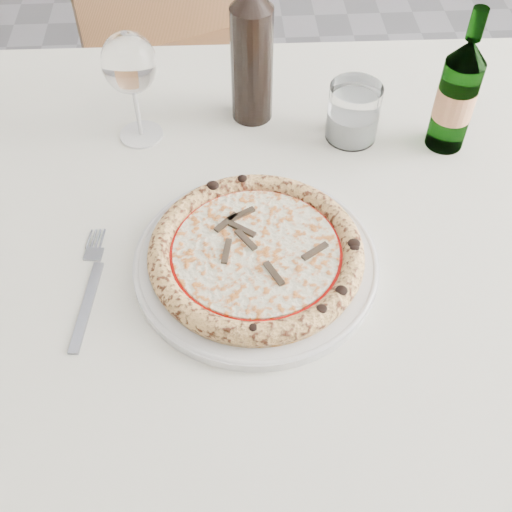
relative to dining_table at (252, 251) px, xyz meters
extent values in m
cube|color=#4D4E56|center=(-0.05, 0.03, -0.68)|extent=(5.00, 6.00, 0.02)
cube|color=brown|center=(0.00, 0.00, 0.06)|extent=(1.41, 0.82, 0.04)
cube|color=white|center=(0.00, 0.00, 0.08)|extent=(1.47, 0.89, 0.01)
cube|color=white|center=(0.00, 0.43, -0.03)|extent=(1.46, 0.01, 0.22)
cube|color=brown|center=(-0.10, 0.74, -0.22)|extent=(0.58, 0.58, 0.04)
cylinder|color=brown|center=(0.01, 1.00, -0.45)|extent=(0.04, 0.04, 0.43)
cylinder|color=brown|center=(0.15, 0.64, -0.45)|extent=(0.04, 0.04, 0.43)
cylinder|color=brown|center=(-0.35, 0.85, -0.45)|extent=(0.04, 0.04, 0.43)
cylinder|color=brown|center=(-0.20, 0.49, -0.45)|extent=(0.04, 0.04, 0.43)
cylinder|color=silver|center=(0.00, -0.10, 0.09)|extent=(0.32, 0.32, 0.01)
torus|color=silver|center=(0.00, -0.10, 0.10)|extent=(0.32, 0.32, 0.01)
cylinder|color=tan|center=(0.00, -0.10, 0.11)|extent=(0.27, 0.27, 0.01)
torus|color=tan|center=(0.00, -0.10, 0.12)|extent=(0.28, 0.28, 0.03)
cylinder|color=#C50609|center=(0.00, -0.10, 0.12)|extent=(0.23, 0.23, 0.00)
cylinder|color=#FEF1C7|center=(0.00, -0.10, 0.12)|extent=(0.21, 0.21, 0.00)
cube|color=#3D2E20|center=(0.03, -0.10, 0.12)|extent=(0.04, 0.01, 0.00)
cube|color=#3D2E20|center=(0.03, -0.07, 0.12)|extent=(0.03, 0.04, 0.00)
cube|color=#3D2E20|center=(-0.01, -0.04, 0.12)|extent=(0.02, 0.04, 0.00)
cube|color=#3D2E20|center=(-0.03, -0.09, 0.12)|extent=(0.04, 0.02, 0.00)
cube|color=#3D2E20|center=(-0.04, -0.12, 0.12)|extent=(0.04, 0.02, 0.00)
cube|color=#3D2E20|center=(-0.01, -0.16, 0.12)|extent=(0.02, 0.04, 0.00)
cube|color=#3D2E20|center=(0.02, -0.13, 0.12)|extent=(0.03, 0.04, 0.00)
cube|color=gray|center=(-0.21, -0.15, 0.09)|extent=(0.03, 0.14, 0.00)
cube|color=gray|center=(-0.21, -0.07, 0.09)|extent=(0.03, 0.02, 0.00)
cylinder|color=gray|center=(-0.22, -0.04, 0.09)|extent=(0.00, 0.03, 0.00)
cylinder|color=gray|center=(-0.22, -0.04, 0.09)|extent=(0.00, 0.03, 0.00)
cylinder|color=gray|center=(-0.21, -0.04, 0.09)|extent=(0.00, 0.03, 0.00)
cylinder|color=gray|center=(-0.21, -0.04, 0.09)|extent=(0.00, 0.03, 0.00)
cylinder|color=silver|center=(-0.16, 0.18, 0.09)|extent=(0.07, 0.07, 0.00)
cylinder|color=silver|center=(-0.16, 0.18, 0.14)|extent=(0.01, 0.01, 0.09)
ellipsoid|color=white|center=(-0.16, 0.18, 0.22)|extent=(0.08, 0.08, 0.09)
cylinder|color=white|center=(0.17, 0.16, 0.13)|extent=(0.08, 0.08, 0.09)
cylinder|color=silver|center=(0.17, 0.16, 0.11)|extent=(0.07, 0.07, 0.04)
cylinder|color=#2A5E25|center=(0.31, 0.13, 0.16)|extent=(0.06, 0.06, 0.14)
cone|color=#2A5E25|center=(0.31, 0.13, 0.25)|extent=(0.06, 0.06, 0.04)
cylinder|color=#2A5E25|center=(0.31, 0.13, 0.29)|extent=(0.02, 0.02, 0.04)
cylinder|color=#CCBB6B|center=(0.31, 0.13, 0.16)|extent=(0.06, 0.06, 0.05)
cylinder|color=black|center=(0.01, 0.22, 0.18)|extent=(0.07, 0.07, 0.19)
camera|label=1|loc=(-0.03, -0.63, 0.74)|focal=45.00mm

